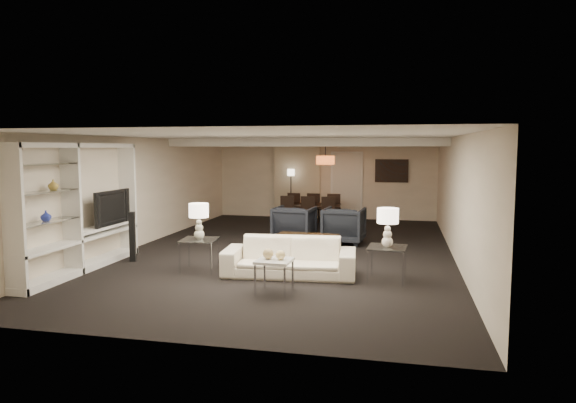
% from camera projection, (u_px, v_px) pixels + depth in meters
% --- Properties ---
extents(floor, '(11.00, 11.00, 0.00)m').
position_uv_depth(floor, '(288.00, 251.00, 11.30)').
color(floor, black).
rests_on(floor, ground).
extents(ceiling, '(7.00, 11.00, 0.02)m').
position_uv_depth(ceiling, '(288.00, 137.00, 11.03)').
color(ceiling, silver).
rests_on(ceiling, ground).
extents(wall_back, '(7.00, 0.02, 2.50)m').
position_uv_depth(wall_back, '(325.00, 179.00, 16.50)').
color(wall_back, beige).
rests_on(wall_back, ground).
extents(wall_front, '(7.00, 0.02, 2.50)m').
position_uv_depth(wall_front, '(183.00, 238.00, 5.83)').
color(wall_front, beige).
rests_on(wall_front, ground).
extents(wall_left, '(0.02, 11.00, 2.50)m').
position_uv_depth(wall_left, '(141.00, 192.00, 11.92)').
color(wall_left, beige).
rests_on(wall_left, ground).
extents(wall_right, '(0.02, 11.00, 2.50)m').
position_uv_depth(wall_right, '(456.00, 198.00, 10.41)').
color(wall_right, beige).
rests_on(wall_right, ground).
extents(ceiling_soffit, '(7.00, 4.00, 0.20)m').
position_uv_depth(ceiling_soffit, '(315.00, 143.00, 14.44)').
color(ceiling_soffit, silver).
rests_on(ceiling_soffit, ceiling).
extents(curtains, '(1.50, 0.12, 2.40)m').
position_uv_depth(curtains, '(297.00, 181.00, 16.63)').
color(curtains, beige).
rests_on(curtains, wall_back).
extents(door, '(0.90, 0.05, 2.10)m').
position_uv_depth(door, '(347.00, 186.00, 16.35)').
color(door, silver).
rests_on(door, wall_back).
extents(painting, '(0.95, 0.04, 0.65)m').
position_uv_depth(painting, '(392.00, 171.00, 15.98)').
color(painting, '#142D38').
rests_on(painting, wall_back).
extents(media_unit, '(0.38, 3.40, 2.35)m').
position_uv_depth(media_unit, '(80.00, 208.00, 9.36)').
color(media_unit, white).
rests_on(media_unit, wall_left).
extents(pendant_light, '(0.52, 0.52, 0.24)m').
position_uv_depth(pendant_light, '(325.00, 160.00, 14.43)').
color(pendant_light, '#D8591E').
rests_on(pendant_light, ceiling_soffit).
extents(sofa, '(2.39, 1.10, 0.68)m').
position_uv_depth(sofa, '(289.00, 257.00, 9.09)').
color(sofa, beige).
rests_on(sofa, floor).
extents(coffee_table, '(1.32, 0.82, 0.46)m').
position_uv_depth(coffee_table, '(306.00, 246.00, 10.65)').
color(coffee_table, black).
rests_on(coffee_table, floor).
extents(armchair_left, '(1.00, 1.02, 0.86)m').
position_uv_depth(armchair_left, '(294.00, 224.00, 12.41)').
color(armchair_left, black).
rests_on(armchair_left, floor).
extents(armchair_right, '(1.00, 1.03, 0.86)m').
position_uv_depth(armchair_right, '(344.00, 225.00, 12.15)').
color(armchair_right, black).
rests_on(armchair_right, floor).
extents(side_table_left, '(0.71, 0.71, 0.60)m').
position_uv_depth(side_table_left, '(200.00, 255.00, 9.46)').
color(side_table_left, white).
rests_on(side_table_left, floor).
extents(side_table_right, '(0.68, 0.68, 0.60)m').
position_uv_depth(side_table_right, '(387.00, 264.00, 8.73)').
color(side_table_right, white).
rests_on(side_table_right, floor).
extents(table_lamp_left, '(0.40, 0.40, 0.66)m').
position_uv_depth(table_lamp_left, '(199.00, 221.00, 9.39)').
color(table_lamp_left, beige).
rests_on(table_lamp_left, side_table_left).
extents(table_lamp_right, '(0.40, 0.40, 0.66)m').
position_uv_depth(table_lamp_right, '(388.00, 228.00, 8.66)').
color(table_lamp_right, white).
rests_on(table_lamp_right, side_table_right).
extents(marble_table, '(0.56, 0.56, 0.53)m').
position_uv_depth(marble_table, '(274.00, 276.00, 8.03)').
color(marble_table, white).
rests_on(marble_table, floor).
extents(gold_gourd_a, '(0.17, 0.17, 0.17)m').
position_uv_depth(gold_gourd_a, '(268.00, 254.00, 8.01)').
color(gold_gourd_a, tan).
rests_on(gold_gourd_a, marble_table).
extents(gold_gourd_b, '(0.15, 0.15, 0.15)m').
position_uv_depth(gold_gourd_b, '(281.00, 255.00, 7.97)').
color(gold_gourd_b, '#F1CF7F').
rests_on(gold_gourd_b, marble_table).
extents(television, '(1.18, 0.15, 0.68)m').
position_uv_depth(television, '(107.00, 207.00, 10.16)').
color(television, black).
rests_on(television, media_unit).
extents(vase_blue, '(0.17, 0.17, 0.18)m').
position_uv_depth(vase_blue, '(46.00, 216.00, 8.46)').
color(vase_blue, '#24329C').
rests_on(vase_blue, media_unit).
extents(vase_amber, '(0.17, 0.17, 0.18)m').
position_uv_depth(vase_amber, '(53.00, 185.00, 8.62)').
color(vase_amber, '#B2933B').
rests_on(vase_amber, media_unit).
extents(floor_speaker, '(0.14, 0.14, 1.00)m').
position_uv_depth(floor_speaker, '(132.00, 237.00, 10.23)').
color(floor_speaker, black).
rests_on(floor_speaker, floor).
extents(dining_table, '(1.77, 1.06, 0.60)m').
position_uv_depth(dining_table, '(311.00, 215.00, 15.07)').
color(dining_table, black).
rests_on(dining_table, floor).
extents(chair_nl, '(0.44, 0.44, 0.89)m').
position_uv_depth(chair_nl, '(286.00, 212.00, 14.56)').
color(chair_nl, black).
rests_on(chair_nl, floor).
extents(chair_nm, '(0.43, 0.43, 0.89)m').
position_uv_depth(chair_nm, '(307.00, 213.00, 14.43)').
color(chair_nm, black).
rests_on(chair_nm, floor).
extents(chair_nr, '(0.46, 0.46, 0.89)m').
position_uv_depth(chair_nr, '(328.00, 213.00, 14.30)').
color(chair_nr, black).
rests_on(chair_nr, floor).
extents(chair_fl, '(0.45, 0.45, 0.89)m').
position_uv_depth(chair_fl, '(295.00, 207.00, 15.82)').
color(chair_fl, black).
rests_on(chair_fl, floor).
extents(chair_fm, '(0.44, 0.44, 0.89)m').
position_uv_depth(chair_fm, '(315.00, 207.00, 15.69)').
color(chair_fm, black).
rests_on(chair_fm, floor).
extents(chair_fr, '(0.44, 0.44, 0.89)m').
position_uv_depth(chair_fr, '(334.00, 208.00, 15.56)').
color(chair_fr, black).
rests_on(chair_fr, floor).
extents(floor_lamp, '(0.25, 0.25, 1.59)m').
position_uv_depth(floor_lamp, '(291.00, 194.00, 16.40)').
color(floor_lamp, black).
rests_on(floor_lamp, floor).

